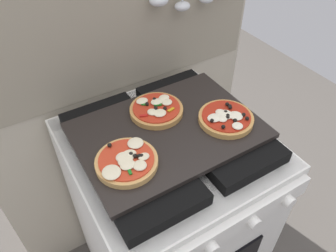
# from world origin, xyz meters

# --- Properties ---
(kitchen_backsplash) EXTENTS (1.10, 0.09, 1.55)m
(kitchen_backsplash) POSITION_xyz_m (0.00, 0.33, 0.79)
(kitchen_backsplash) COLOR #B2A893
(kitchen_backsplash) RESTS_ON ground_plane
(stove) EXTENTS (0.60, 0.64, 0.90)m
(stove) POSITION_xyz_m (-0.00, -0.00, 0.45)
(stove) COLOR white
(stove) RESTS_ON ground_plane
(baking_tray) EXTENTS (0.54, 0.38, 0.02)m
(baking_tray) POSITION_xyz_m (0.00, 0.00, 0.91)
(baking_tray) COLOR black
(baking_tray) RESTS_ON stove
(pizza_left) EXTENTS (0.17, 0.17, 0.03)m
(pizza_left) POSITION_xyz_m (-0.17, -0.06, 0.93)
(pizza_left) COLOR tan
(pizza_left) RESTS_ON baking_tray
(pizza_right) EXTENTS (0.17, 0.17, 0.03)m
(pizza_right) POSITION_xyz_m (0.17, -0.06, 0.93)
(pizza_right) COLOR tan
(pizza_right) RESTS_ON baking_tray
(pizza_center) EXTENTS (0.17, 0.17, 0.03)m
(pizza_center) POSITION_xyz_m (0.01, 0.08, 0.93)
(pizza_center) COLOR #C18947
(pizza_center) RESTS_ON baking_tray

